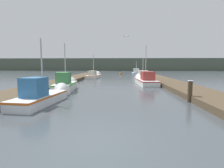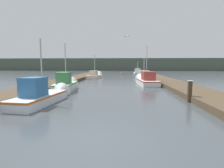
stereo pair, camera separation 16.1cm
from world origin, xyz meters
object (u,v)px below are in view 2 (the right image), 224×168
Objects in this scene: fishing_boat_5 at (138,74)px; mooring_piling_0 at (152,78)px; channel_buoy at (122,74)px; fishing_boat_2 at (146,80)px; fishing_boat_3 at (144,78)px; seagull_lead at (127,36)px; fishing_boat_1 at (66,84)px; mooring_piling_1 at (144,74)px; fishing_boat_0 at (44,95)px; fishing_boat_4 at (95,76)px; mooring_piling_2 at (190,91)px.

fishing_boat_5 is 10.97m from mooring_piling_0.
mooring_piling_0 is 0.94× the size of channel_buoy.
fishing_boat_2 is at bearing -82.17° from channel_buoy.
seagull_lead reaches higher than fishing_boat_3.
fishing_boat_1 reaches higher than channel_buoy.
fishing_boat_1 reaches higher than mooring_piling_1.
fishing_boat_5 is at bearing 122.88° from mooring_piling_1.
fishing_boat_2 is at bearing -85.79° from fishing_boat_5.
fishing_boat_5 is at bearing 62.71° from fishing_boat_1.
fishing_boat_2 is (7.18, 10.28, 0.00)m from fishing_boat_0.
fishing_boat_4 is at bearing 83.52° from fishing_boat_1.
fishing_boat_1 is 12.51m from fishing_boat_3.
mooring_piling_1 is (8.42, 23.17, 0.05)m from fishing_boat_0.
fishing_boat_1 is at bearing -106.20° from fishing_boat_5.
fishing_boat_3 is at bearing 45.87° from fishing_boat_1.
fishing_boat_3 is (7.76, 9.81, -0.09)m from fishing_boat_1.
seagull_lead reaches higher than mooring_piling_2.
fishing_boat_1 reaches higher than fishing_boat_5.
fishing_boat_5 is 4.66× the size of mooring_piling_2.
mooring_piling_2 is (8.79, -4.42, 0.13)m from fishing_boat_1.
seagull_lead reaches higher than fishing_boat_2.
fishing_boat_4 is at bearing -112.00° from channel_buoy.
fishing_boat_3 is 9.85m from fishing_boat_5.
fishing_boat_2 is at bearing 29.37° from fishing_boat_1.
fishing_boat_0 is 16.15m from mooring_piling_0.
fishing_boat_1 is at bearing -115.65° from mooring_piling_1.
fishing_boat_4 reaches higher than fishing_boat_5.
mooring_piling_2 is (1.03, -14.23, 0.23)m from fishing_boat_3.
fishing_boat_1 is 0.75× the size of fishing_boat_2.
mooring_piling_2 reaches higher than channel_buoy.
mooring_piling_0 is 13.16m from mooring_piling_2.
fishing_boat_2 is 1.01× the size of fishing_boat_4.
fishing_boat_5 is at bearing -63.37° from channel_buoy.
mooring_piling_2 is at bearing 108.68° from seagull_lead.
fishing_boat_4 is at bearing -81.83° from seagull_lead.
mooring_piling_1 is 8.71m from channel_buoy.
fishing_boat_5 is at bearing -110.49° from seagull_lead.
fishing_boat_4 reaches higher than mooring_piling_1.
fishing_boat_2 is 9.78m from mooring_piling_2.
seagull_lead is (0.56, -24.35, 4.60)m from channel_buoy.
mooring_piling_2 is (1.05, -24.08, 0.16)m from fishing_boat_5.
mooring_piling_2 is at bearing -32.51° from fishing_boat_1.
fishing_boat_3 is at bearing -30.58° from fishing_boat_4.
fishing_boat_3 is 16.33m from channel_buoy.
seagull_lead is (-3.51, -16.66, 4.27)m from mooring_piling_1.
fishing_boat_1 is 0.76× the size of fishing_boat_4.
fishing_boat_0 reaches higher than mooring_piling_2.
fishing_boat_1 is at bearing -135.09° from mooring_piling_0.
mooring_piling_1 is 1.74× the size of seagull_lead.
fishing_boat_3 is 4.72× the size of channel_buoy.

